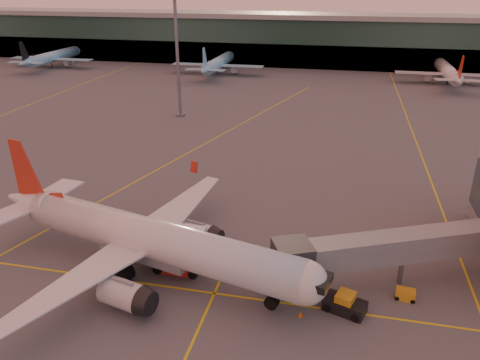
% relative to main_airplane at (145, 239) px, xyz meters
% --- Properties ---
extents(ground, '(600.00, 600.00, 0.00)m').
position_rel_main_airplane_xyz_m(ground, '(2.93, -7.25, -3.90)').
color(ground, '#4C4F54').
rests_on(ground, ground).
extents(taxi_markings, '(100.12, 173.00, 0.01)m').
position_rel_main_airplane_xyz_m(taxi_markings, '(-4.39, 37.23, -3.90)').
color(taxi_markings, yellow).
rests_on(taxi_markings, ground).
extents(terminal, '(400.00, 20.00, 17.60)m').
position_rel_main_airplane_xyz_m(terminal, '(2.93, 134.54, 4.86)').
color(terminal, '#19382D').
rests_on(terminal, ground).
extents(mast_west_near, '(2.40, 2.40, 25.60)m').
position_rel_main_airplane_xyz_m(mast_west_near, '(-17.07, 58.75, 10.96)').
color(mast_west_near, slate).
rests_on(mast_west_near, ground).
extents(distant_aircraft_row, '(290.00, 34.00, 13.00)m').
position_rel_main_airplane_xyz_m(distant_aircraft_row, '(-18.07, 110.75, -3.90)').
color(distant_aircraft_row, '#8ECDEE').
rests_on(distant_aircraft_row, ground).
extents(main_airplane, '(39.28, 35.79, 12.01)m').
position_rel_main_airplane_xyz_m(main_airplane, '(0.00, 0.00, 0.00)').
color(main_airplane, silver).
rests_on(main_airplane, ground).
extents(jet_bridge, '(26.08, 14.23, 5.92)m').
position_rel_main_airplane_xyz_m(jet_bridge, '(27.19, 4.24, 0.23)').
color(jet_bridge, slate).
rests_on(jet_bridge, ground).
extents(catering_truck, '(6.27, 2.86, 4.86)m').
position_rel_main_airplane_xyz_m(catering_truck, '(2.90, 0.94, -1.14)').
color(catering_truck, red).
rests_on(catering_truck, ground).
extents(gpu_cart, '(1.96, 1.31, 1.08)m').
position_rel_main_airplane_xyz_m(gpu_cart, '(26.20, 0.95, -3.38)').
color(gpu_cart, gold).
rests_on(gpu_cart, ground).
extents(pushback_tug, '(4.25, 3.13, 1.96)m').
position_rel_main_airplane_xyz_m(pushback_tug, '(20.49, -2.17, -3.11)').
color(pushback_tug, black).
rests_on(pushback_tug, ground).
extents(cone_nose, '(0.46, 0.46, 0.59)m').
position_rel_main_airplane_xyz_m(cone_nose, '(20.66, -0.18, -3.62)').
color(cone_nose, '#DE610B').
rests_on(cone_nose, ground).
extents(cone_wing_left, '(0.40, 0.40, 0.51)m').
position_rel_main_airplane_xyz_m(cone_wing_left, '(-0.03, 17.25, -3.66)').
color(cone_wing_left, '#DE610B').
rests_on(cone_wing_left, ground).
extents(cone_fwd, '(0.46, 0.46, 0.59)m').
position_rel_main_airplane_xyz_m(cone_fwd, '(16.59, -3.83, -3.62)').
color(cone_fwd, '#DE610B').
rests_on(cone_fwd, ground).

